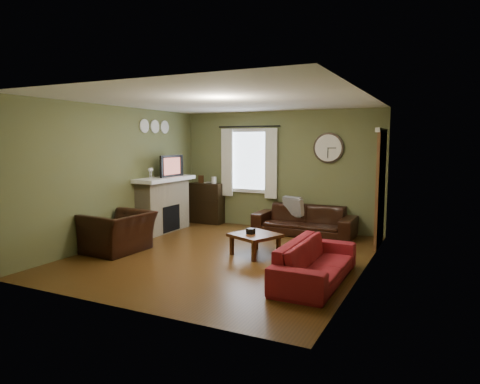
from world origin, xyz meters
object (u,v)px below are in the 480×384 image
at_px(sofa_red, 316,262).
at_px(armchair, 118,232).
at_px(bookshelf, 207,203).
at_px(coffee_table, 255,245).
at_px(sofa_brown, 304,220).

xyz_separation_m(sofa_red, armchair, (-3.57, 0.05, 0.07)).
bearing_deg(bookshelf, coffee_table, -44.43).
bearing_deg(bookshelf, sofa_red, -40.87).
height_order(sofa_brown, coffee_table, sofa_brown).
distance_m(sofa_red, armchair, 3.57).
bearing_deg(sofa_red, coffee_table, 56.24).
bearing_deg(sofa_brown, sofa_red, -69.44).
distance_m(sofa_red, coffee_table, 1.58).
height_order(sofa_red, coffee_table, sofa_red).
xyz_separation_m(bookshelf, sofa_brown, (2.49, -0.24, -0.17)).
xyz_separation_m(sofa_red, coffee_table, (-1.31, 0.88, -0.09)).
relative_size(sofa_brown, sofa_red, 1.09).
height_order(sofa_brown, armchair, armchair).
relative_size(bookshelf, sofa_brown, 0.46).
height_order(armchair, coffee_table, armchair).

